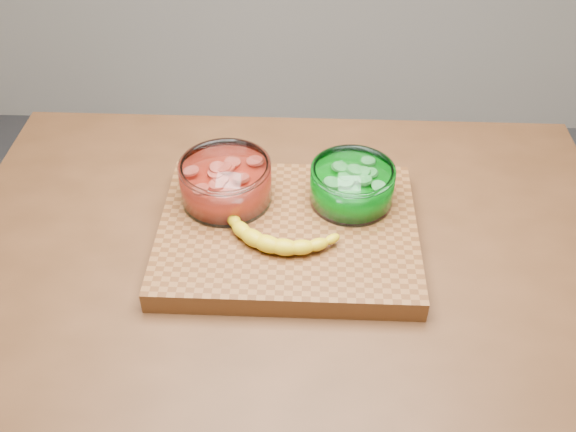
{
  "coord_description": "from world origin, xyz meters",
  "views": [
    {
      "loc": [
        0.03,
        -0.82,
        1.7
      ],
      "look_at": [
        0.0,
        0.0,
        0.96
      ],
      "focal_mm": 40.0,
      "sensor_mm": 36.0,
      "label": 1
    }
  ],
  "objects": [
    {
      "name": "counter",
      "position": [
        0.0,
        0.0,
        0.45
      ],
      "size": [
        1.2,
        0.8,
        0.9
      ],
      "primitive_type": "cube",
      "color": "#512F18",
      "rests_on": "ground"
    },
    {
      "name": "cutting_board",
      "position": [
        0.0,
        0.0,
        0.92
      ],
      "size": [
        0.45,
        0.35,
        0.04
      ],
      "primitive_type": "cube",
      "color": "brown",
      "rests_on": "counter"
    },
    {
      "name": "bowl_red",
      "position": [
        -0.11,
        0.07,
        0.98
      ],
      "size": [
        0.16,
        0.16,
        0.08
      ],
      "color": "white",
      "rests_on": "cutting_board"
    },
    {
      "name": "bowl_green",
      "position": [
        0.11,
        0.07,
        0.97
      ],
      "size": [
        0.15,
        0.15,
        0.07
      ],
      "color": "white",
      "rests_on": "cutting_board"
    },
    {
      "name": "banana",
      "position": [
        -0.01,
        -0.03,
        0.96
      ],
      "size": [
        0.23,
        0.14,
        0.03
      ],
      "primitive_type": null,
      "color": "gold",
      "rests_on": "cutting_board"
    }
  ]
}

